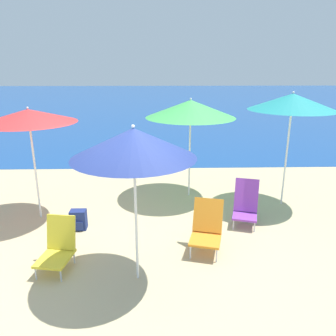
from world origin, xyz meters
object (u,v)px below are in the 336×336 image
at_px(beach_umbrella_red, 28,116).
at_px(beach_chair_orange, 207,227).
at_px(beach_chair_yellow, 58,246).
at_px(backpack_navy, 78,220).
at_px(beach_umbrella_teal, 292,102).
at_px(beach_umbrella_navy, 134,143).
at_px(beach_umbrella_green, 191,109).
at_px(beach_chair_purple, 246,204).

xyz_separation_m(beach_umbrella_red, beach_chair_orange, (3.03, -1.23, -1.57)).
xyz_separation_m(beach_chair_yellow, beach_chair_orange, (2.19, 0.41, 0.05)).
bearing_deg(beach_chair_orange, backpack_navy, 176.52).
relative_size(beach_umbrella_teal, beach_chair_yellow, 3.18).
distance_m(beach_umbrella_red, backpack_navy, 2.03).
distance_m(beach_umbrella_navy, beach_chair_orange, 1.98).
bearing_deg(backpack_navy, beach_chair_yellow, -90.77).
height_order(beach_umbrella_green, beach_umbrella_teal, beach_umbrella_teal).
distance_m(beach_chair_purple, beach_chair_orange, 1.20).
xyz_separation_m(beach_umbrella_red, beach_umbrella_teal, (4.87, 0.51, 0.18)).
relative_size(beach_chair_purple, beach_chair_orange, 1.05).
xyz_separation_m(beach_umbrella_navy, beach_umbrella_green, (0.97, 2.98, 0.04)).
bearing_deg(beach_chair_orange, beach_chair_yellow, -154.57).
distance_m(beach_umbrella_green, beach_chair_orange, 2.75).
height_order(beach_umbrella_teal, beach_chair_purple, beach_umbrella_teal).
xyz_separation_m(beach_umbrella_green, beach_chair_orange, (0.07, -2.26, -1.55)).
height_order(beach_umbrella_teal, backpack_navy, beach_umbrella_teal).
xyz_separation_m(beach_chair_purple, beach_chair_orange, (-0.83, -0.86, -0.00)).
distance_m(beach_umbrella_green, beach_umbrella_red, 3.13).
xyz_separation_m(beach_umbrella_navy, backpack_navy, (-1.14, 1.44, -1.72)).
bearing_deg(beach_umbrella_red, beach_umbrella_green, 19.24).
xyz_separation_m(beach_chair_purple, backpack_navy, (-3.01, -0.14, -0.21)).
distance_m(beach_umbrella_red, beach_chair_orange, 3.62).
bearing_deg(beach_umbrella_green, beach_umbrella_navy, -107.95).
bearing_deg(backpack_navy, beach_chair_orange, -18.27).
height_order(beach_umbrella_green, beach_chair_purple, beach_umbrella_green).
relative_size(beach_umbrella_red, beach_umbrella_teal, 0.91).
bearing_deg(beach_chair_orange, beach_umbrella_green, 106.67).
height_order(beach_chair_purple, beach_chair_yellow, beach_chair_purple).
xyz_separation_m(beach_chair_yellow, backpack_navy, (0.02, 1.13, -0.16)).
height_order(beach_umbrella_red, beach_chair_orange, beach_umbrella_red).
bearing_deg(beach_umbrella_red, beach_chair_yellow, -63.13).
xyz_separation_m(beach_umbrella_teal, beach_chair_yellow, (-4.03, -2.15, -1.79)).
relative_size(beach_chair_orange, backpack_navy, 2.19).
bearing_deg(beach_chair_orange, beach_chair_purple, 60.78).
relative_size(beach_umbrella_green, beach_chair_purple, 2.63).
xyz_separation_m(beach_umbrella_teal, beach_chair_orange, (-1.84, -1.74, -1.74)).
relative_size(beach_umbrella_navy, beach_chair_yellow, 2.90).
distance_m(beach_umbrella_red, beach_umbrella_teal, 4.90).
xyz_separation_m(beach_chair_orange, backpack_navy, (-2.18, 0.72, -0.20)).
xyz_separation_m(beach_umbrella_red, backpack_navy, (0.85, -0.51, -1.77)).
relative_size(beach_umbrella_red, backpack_navy, 5.90).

